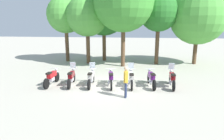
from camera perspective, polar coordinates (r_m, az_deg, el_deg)
name	(u,v)px	position (r m, az deg, el deg)	size (l,w,h in m)	color
ground_plane	(111,86)	(12.74, -0.26, -4.46)	(80.00, 80.00, 0.00)	#ADA899
motorcycle_0	(52,77)	(13.33, -16.48, -1.96)	(0.62, 2.19, 0.99)	black
motorcycle_1	(71,77)	(13.00, -11.28, -1.98)	(0.62, 2.19, 1.37)	black
motorcycle_2	(91,78)	(12.73, -5.88, -2.12)	(0.62, 2.19, 1.37)	black
motorcycle_3	(111,78)	(12.55, -0.32, -2.34)	(0.62, 2.18, 0.99)	black
motorcycle_4	(131,78)	(12.59, 5.37, -2.27)	(0.62, 2.19, 1.37)	black
motorcycle_5	(151,78)	(12.76, 10.95, -2.32)	(0.62, 2.18, 0.99)	black
motorcycle_6	(172,79)	(12.96, 16.43, -2.32)	(0.62, 2.19, 1.37)	black
person_0	(126,80)	(10.58, 3.91, -2.69)	(0.24, 0.41, 1.67)	#232D4C
tree_0	(66,15)	(20.86, -12.86, 14.85)	(3.60, 3.60, 6.39)	brown
tree_1	(87,16)	(19.44, -6.93, 14.88)	(3.85, 3.85, 6.40)	brown
tree_2	(104,12)	(20.80, -2.28, 15.81)	(4.56, 4.56, 7.09)	brown
tree_3	(124,2)	(18.05, 3.26, 18.53)	(5.12, 5.12, 8.11)	brown
tree_4	(159,13)	(19.37, 12.93, 15.37)	(3.45, 3.45, 6.45)	brown
tree_5	(198,16)	(20.51, 22.97, 13.65)	(5.09, 5.09, 6.92)	brown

